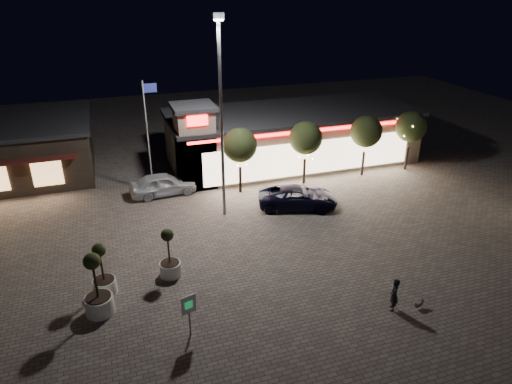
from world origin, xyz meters
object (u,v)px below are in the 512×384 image
object	(u,v)px
planter_left	(104,278)
planter_mid	(98,295)
pickup_truck	(298,197)
valet_sign	(189,308)
white_sedan	(163,184)
pedestrian	(394,295)

from	to	relation	value
planter_left	planter_mid	world-z (taller)	planter_mid
planter_mid	planter_left	bearing A→B (deg)	79.47
pickup_truck	valet_sign	distance (m)	13.51
pickup_truck	planter_left	xyz separation A→B (m)	(-12.64, -5.64, 0.12)
white_sedan	planter_left	distance (m)	11.45
white_sedan	pedestrian	distance (m)	18.12
pedestrian	planter_left	size ratio (longest dim) A/B	0.59
planter_left	white_sedan	bearing A→B (deg)	67.68
pickup_truck	planter_mid	xyz separation A→B (m)	(-12.92, -7.11, 0.25)
pedestrian	planter_left	distance (m)	13.77
planter_left	valet_sign	world-z (taller)	planter_left
valet_sign	planter_left	bearing A→B (deg)	129.02
valet_sign	pedestrian	bearing A→B (deg)	-8.36
pedestrian	valet_sign	bearing A→B (deg)	-71.47
valet_sign	white_sedan	bearing A→B (deg)	86.31
white_sedan	pickup_truck	bearing A→B (deg)	-125.10
white_sedan	valet_sign	distance (m)	14.82
planter_left	planter_mid	bearing A→B (deg)	-100.53
pickup_truck	planter_mid	bearing A→B (deg)	137.81
planter_mid	valet_sign	distance (m)	4.58
pedestrian	planter_mid	distance (m)	13.51
pedestrian	planter_mid	world-z (taller)	planter_mid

